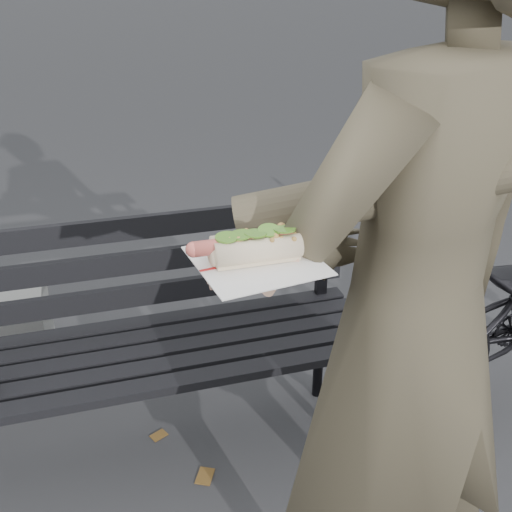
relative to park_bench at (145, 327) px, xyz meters
The scene contains 3 objects.
park_bench is the anchor object (origin of this frame).
person 1.04m from the park_bench, 58.31° to the right, with size 0.69×0.45×1.89m, color #4B4632.
held_hotdog 1.16m from the park_bench, 69.84° to the right, with size 0.61×0.31×0.20m.
Camera 1 is at (-0.18, -0.78, 1.65)m, focal length 42.00 mm.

